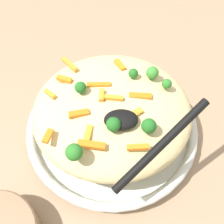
# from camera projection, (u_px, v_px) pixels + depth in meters

# --- Properties ---
(ground_plane) EXTENTS (2.40, 2.40, 0.00)m
(ground_plane) POSITION_uv_depth(u_px,v_px,m) (112.00, 131.00, 0.54)
(ground_plane) COLOR #9E7F60
(serving_bowl) EXTENTS (0.35, 0.35, 0.04)m
(serving_bowl) POSITION_uv_depth(u_px,v_px,m) (112.00, 126.00, 0.53)
(serving_bowl) COLOR silver
(serving_bowl) RESTS_ON ground_plane
(pasta_mound) EXTENTS (0.30, 0.28, 0.09)m
(pasta_mound) POSITION_uv_depth(u_px,v_px,m) (112.00, 110.00, 0.48)
(pasta_mound) COLOR #DBC689
(pasta_mound) RESTS_ON serving_bowl
(carrot_piece_0) EXTENTS (0.04, 0.01, 0.01)m
(carrot_piece_0) POSITION_uv_depth(u_px,v_px,m) (138.00, 147.00, 0.39)
(carrot_piece_0) COLOR orange
(carrot_piece_0) RESTS_ON pasta_mound
(carrot_piece_1) EXTENTS (0.04, 0.01, 0.01)m
(carrot_piece_1) POSITION_uv_depth(u_px,v_px,m) (113.00, 98.00, 0.44)
(carrot_piece_1) COLOR orange
(carrot_piece_1) RESTS_ON pasta_mound
(carrot_piece_2) EXTENTS (0.02, 0.02, 0.01)m
(carrot_piece_2) POSITION_uv_depth(u_px,v_px,m) (50.00, 94.00, 0.45)
(carrot_piece_2) COLOR orange
(carrot_piece_2) RESTS_ON pasta_mound
(carrot_piece_3) EXTENTS (0.03, 0.02, 0.01)m
(carrot_piece_3) POSITION_uv_depth(u_px,v_px,m) (64.00, 79.00, 0.47)
(carrot_piece_3) COLOR orange
(carrot_piece_3) RESTS_ON pasta_mound
(carrot_piece_4) EXTENTS (0.04, 0.02, 0.01)m
(carrot_piece_4) POSITION_uv_depth(u_px,v_px,m) (92.00, 145.00, 0.39)
(carrot_piece_4) COLOR orange
(carrot_piece_4) RESTS_ON pasta_mound
(carrot_piece_5) EXTENTS (0.02, 0.03, 0.01)m
(carrot_piece_5) POSITION_uv_depth(u_px,v_px,m) (120.00, 65.00, 0.49)
(carrot_piece_5) COLOR orange
(carrot_piece_5) RESTS_ON pasta_mound
(carrot_piece_6) EXTENTS (0.04, 0.01, 0.01)m
(carrot_piece_6) POSITION_uv_depth(u_px,v_px,m) (140.00, 97.00, 0.44)
(carrot_piece_6) COLOR orange
(carrot_piece_6) RESTS_ON pasta_mound
(carrot_piece_7) EXTENTS (0.03, 0.02, 0.01)m
(carrot_piece_7) POSITION_uv_depth(u_px,v_px,m) (135.00, 114.00, 0.42)
(carrot_piece_7) COLOR orange
(carrot_piece_7) RESTS_ON pasta_mound
(carrot_piece_8) EXTENTS (0.04, 0.01, 0.01)m
(carrot_piece_8) POSITION_uv_depth(u_px,v_px,m) (99.00, 85.00, 0.45)
(carrot_piece_8) COLOR orange
(carrot_piece_8) RESTS_ON pasta_mound
(carrot_piece_9) EXTENTS (0.04, 0.02, 0.01)m
(carrot_piece_9) POSITION_uv_depth(u_px,v_px,m) (79.00, 114.00, 0.42)
(carrot_piece_9) COLOR orange
(carrot_piece_9) RESTS_ON pasta_mound
(carrot_piece_10) EXTENTS (0.02, 0.03, 0.01)m
(carrot_piece_10) POSITION_uv_depth(u_px,v_px,m) (88.00, 133.00, 0.41)
(carrot_piece_10) COLOR orange
(carrot_piece_10) RESTS_ON pasta_mound
(carrot_piece_11) EXTENTS (0.02, 0.03, 0.01)m
(carrot_piece_11) POSITION_uv_depth(u_px,v_px,m) (48.00, 136.00, 0.40)
(carrot_piece_11) COLOR orange
(carrot_piece_11) RESTS_ON pasta_mound
(carrot_piece_12) EXTENTS (0.03, 0.04, 0.01)m
(carrot_piece_12) POSITION_uv_depth(u_px,v_px,m) (70.00, 64.00, 0.49)
(carrot_piece_12) COLOR orange
(carrot_piece_12) RESTS_ON pasta_mound
(carrot_piece_13) EXTENTS (0.01, 0.02, 0.01)m
(carrot_piece_13) POSITION_uv_depth(u_px,v_px,m) (102.00, 95.00, 0.44)
(carrot_piece_13) COLOR orange
(carrot_piece_13) RESTS_ON pasta_mound
(broccoli_floret_0) EXTENTS (0.02, 0.02, 0.02)m
(broccoli_floret_0) POSITION_uv_depth(u_px,v_px,m) (167.00, 84.00, 0.45)
(broccoli_floret_0) COLOR #296820
(broccoli_floret_0) RESTS_ON pasta_mound
(broccoli_floret_1) EXTENTS (0.02, 0.02, 0.03)m
(broccoli_floret_1) POSITION_uv_depth(u_px,v_px,m) (116.00, 124.00, 0.40)
(broccoli_floret_1) COLOR #205B1C
(broccoli_floret_1) RESTS_ON pasta_mound
(broccoli_floret_2) EXTENTS (0.02, 0.02, 0.03)m
(broccoli_floret_2) POSITION_uv_depth(u_px,v_px,m) (149.00, 126.00, 0.40)
(broccoli_floret_2) COLOR #205B1C
(broccoli_floret_2) RESTS_ON pasta_mound
(broccoli_floret_3) EXTENTS (0.02, 0.02, 0.02)m
(broccoli_floret_3) POSITION_uv_depth(u_px,v_px,m) (133.00, 73.00, 0.46)
(broccoli_floret_3) COLOR #205B1C
(broccoli_floret_3) RESTS_ON pasta_mound
(broccoli_floret_4) EXTENTS (0.02, 0.02, 0.03)m
(broccoli_floret_4) POSITION_uv_depth(u_px,v_px,m) (152.00, 73.00, 0.46)
(broccoli_floret_4) COLOR #377928
(broccoli_floret_4) RESTS_ON pasta_mound
(broccoli_floret_5) EXTENTS (0.02, 0.02, 0.03)m
(broccoli_floret_5) POSITION_uv_depth(u_px,v_px,m) (81.00, 88.00, 0.44)
(broccoli_floret_5) COLOR #205B1C
(broccoli_floret_5) RESTS_ON pasta_mound
(broccoli_floret_6) EXTENTS (0.03, 0.03, 0.03)m
(broccoli_floret_6) POSITION_uv_depth(u_px,v_px,m) (74.00, 152.00, 0.37)
(broccoli_floret_6) COLOR #296820
(broccoli_floret_6) RESTS_ON pasta_mound
(serving_spoon) EXTENTS (0.15, 0.14, 0.08)m
(serving_spoon) POSITION_uv_depth(u_px,v_px,m) (135.00, 129.00, 0.39)
(serving_spoon) COLOR black
(serving_spoon) RESTS_ON pasta_mound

